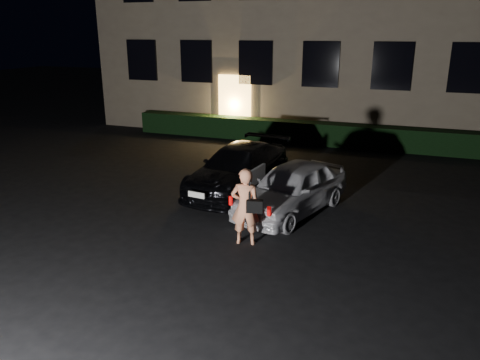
% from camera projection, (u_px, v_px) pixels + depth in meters
% --- Properties ---
extents(ground, '(80.00, 80.00, 0.00)m').
position_uv_depth(ground, '(204.00, 264.00, 8.89)').
color(ground, black).
rests_on(ground, ground).
extents(hedge, '(15.00, 0.70, 0.85)m').
position_uv_depth(hedge, '(315.00, 133.00, 18.15)').
color(hedge, black).
rests_on(hedge, ground).
extents(sedan, '(2.20, 4.40, 1.22)m').
position_uv_depth(sedan, '(239.00, 169.00, 12.88)').
color(sedan, black).
rests_on(sedan, ground).
extents(hatch, '(2.48, 3.87, 1.23)m').
position_uv_depth(hatch, '(292.00, 188.00, 11.28)').
color(hatch, silver).
rests_on(hatch, ground).
extents(man, '(0.73, 0.51, 1.63)m').
position_uv_depth(man, '(246.00, 207.00, 9.53)').
color(man, '#E58C62').
rests_on(man, ground).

